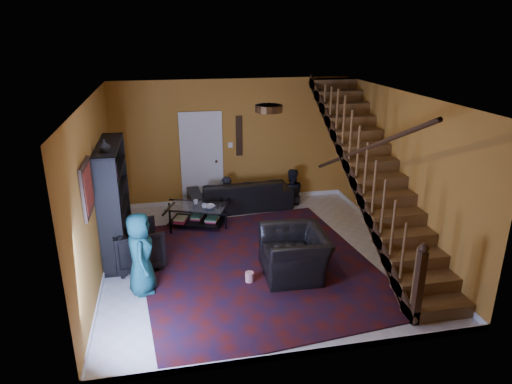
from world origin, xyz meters
TOP-DOWN VIEW (x-y plane):
  - floor at (0.00, 0.00)m, footprint 5.50×5.50m
  - room at (-1.33, 1.33)m, footprint 5.50×5.50m
  - staircase at (2.12, -0.00)m, footprint 0.95×5.02m
  - bookshelf at (-2.40, 0.60)m, footprint 0.35×1.80m
  - door at (-0.70, 2.73)m, footprint 0.82×0.05m
  - framed_picture at (-2.57, -0.90)m, footprint 0.04×0.74m
  - wall_hanging at (0.15, 2.73)m, footprint 0.14×0.03m
  - ceiling_fixture at (0.00, -0.80)m, footprint 0.40×0.40m
  - rug at (-0.08, -0.40)m, footprint 4.21×4.69m
  - sofa at (0.08, 2.30)m, footprint 2.31×1.01m
  - armchair_left at (-2.05, 0.01)m, footprint 0.98×0.96m
  - armchair_right at (0.46, -0.78)m, footprint 1.04×1.18m
  - person_adult_a at (-0.22, 2.35)m, footprint 0.47×0.34m
  - person_adult_b at (1.28, 2.35)m, footprint 0.64×0.50m
  - person_child at (-1.95, -0.83)m, footprint 0.42×0.64m
  - coffee_table at (-0.94, 1.47)m, footprint 1.32×1.05m
  - cup_a at (-0.80, 1.33)m, footprint 0.12×0.12m
  - cup_b at (-0.95, 1.59)m, footprint 0.10×0.10m
  - bowl at (-0.70, 1.33)m, footprint 0.28×0.28m
  - vase at (-2.41, 0.10)m, footprint 0.18×0.18m
  - popcorn_bucket at (-0.31, -0.90)m, footprint 0.17×0.17m

SIDE VIEW (x-z plane):
  - floor at x=0.00m, z-range 0.00..0.00m
  - rug at x=-0.08m, z-range 0.00..0.02m
  - room at x=-1.33m, z-range -2.70..2.80m
  - popcorn_bucket at x=-0.31m, z-range 0.02..0.18m
  - person_adult_a at x=-0.22m, z-range -0.45..0.74m
  - person_adult_b at x=1.28m, z-range -0.45..0.82m
  - coffee_table at x=-0.94m, z-range 0.03..0.47m
  - sofa at x=0.08m, z-range 0.00..0.66m
  - armchair_right at x=0.46m, z-range 0.00..0.74m
  - armchair_left at x=-2.05m, z-range 0.00..0.74m
  - bowl at x=-0.70m, z-range 0.44..0.49m
  - cup_a at x=-0.80m, z-range 0.44..0.53m
  - cup_b at x=-0.95m, z-range 0.44..0.53m
  - person_child at x=-1.95m, z-range 0.00..1.29m
  - bookshelf at x=-2.40m, z-range -0.04..1.96m
  - door at x=-0.70m, z-range 0.00..2.05m
  - staircase at x=2.12m, z-range -0.19..2.99m
  - wall_hanging at x=0.15m, z-range 1.10..2.00m
  - framed_picture at x=-2.57m, z-range 1.38..2.12m
  - vase at x=-2.41m, z-range 2.00..2.19m
  - ceiling_fixture at x=0.00m, z-range 2.69..2.79m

